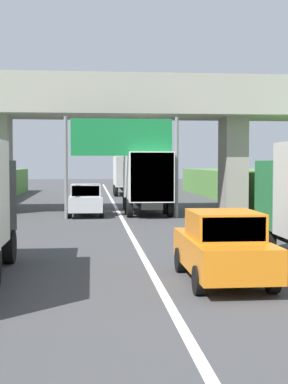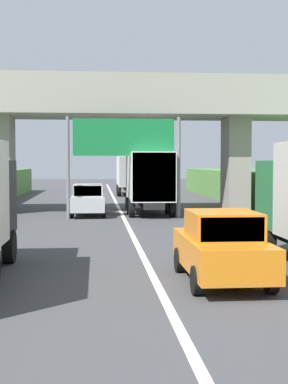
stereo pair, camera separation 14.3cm
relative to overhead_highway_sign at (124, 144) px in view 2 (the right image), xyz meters
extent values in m
cube|color=white|center=(0.00, -3.23, -3.85)|extent=(0.20, 95.95, 0.01)
cube|color=#9E998E|center=(0.00, 3.77, 2.23)|extent=(40.00, 4.80, 1.10)
cube|color=#9E998E|center=(0.00, 1.55, 3.33)|extent=(40.00, 0.36, 1.10)
cube|color=#9E998E|center=(0.00, 5.99, 3.33)|extent=(40.00, 0.36, 1.10)
cube|color=gray|center=(-6.82, 3.77, -1.08)|extent=(1.30, 2.20, 5.53)
cube|color=gray|center=(6.82, 3.77, -1.08)|extent=(1.30, 2.20, 5.53)
cylinder|color=slate|center=(-2.85, 0.00, -1.23)|extent=(0.18, 0.18, 5.23)
cylinder|color=slate|center=(2.85, 0.00, -1.23)|extent=(0.18, 0.18, 5.23)
cube|color=#167238|center=(0.00, 0.00, 0.33)|extent=(5.20, 0.12, 1.90)
cube|color=white|center=(0.00, -0.01, 0.33)|extent=(4.89, 0.01, 1.67)
cube|color=black|center=(1.61, 20.99, -3.19)|extent=(1.10, 7.30, 0.36)
cube|color=silver|center=(1.61, 23.59, -1.96)|extent=(2.10, 2.10, 2.10)
cube|color=#2D3842|center=(1.61, 24.61, -1.66)|extent=(1.89, 0.06, 0.90)
cube|color=silver|center=(1.61, 19.94, -1.71)|extent=(2.30, 5.20, 2.60)
cube|color=#A8A8A4|center=(1.61, 17.36, -1.71)|extent=(2.21, 0.04, 2.50)
cylinder|color=black|center=(0.64, 23.59, -3.37)|extent=(0.30, 0.96, 0.96)
cylinder|color=black|center=(2.58, 23.59, -3.37)|extent=(0.30, 0.96, 0.96)
cylinder|color=black|center=(0.54, 18.51, -3.37)|extent=(0.30, 0.96, 0.96)
cylinder|color=black|center=(2.68, 18.51, -3.37)|extent=(0.30, 0.96, 0.96)
cylinder|color=black|center=(0.54, 20.20, -3.37)|extent=(0.30, 0.96, 0.96)
cylinder|color=black|center=(2.68, 20.20, -3.37)|extent=(0.30, 0.96, 0.96)
cube|color=black|center=(1.51, 2.98, -3.19)|extent=(1.10, 7.30, 0.36)
cube|color=red|center=(1.51, 5.58, -1.96)|extent=(2.10, 2.10, 2.10)
cube|color=#2D3842|center=(1.51, 6.60, -1.66)|extent=(1.89, 0.06, 0.90)
cube|color=silver|center=(1.51, 1.93, -1.71)|extent=(2.30, 5.20, 2.60)
cube|color=#A8A8A4|center=(1.51, -0.65, -1.71)|extent=(2.21, 0.04, 2.50)
cylinder|color=black|center=(0.54, 5.58, -3.37)|extent=(0.30, 0.96, 0.96)
cylinder|color=black|center=(2.48, 5.58, -3.37)|extent=(0.30, 0.96, 0.96)
cylinder|color=black|center=(0.44, 0.50, -3.37)|extent=(0.30, 0.96, 0.96)
cylinder|color=black|center=(2.58, 0.50, -3.37)|extent=(0.30, 0.96, 0.96)
cylinder|color=black|center=(0.44, 2.19, -3.37)|extent=(0.30, 0.96, 0.96)
cylinder|color=black|center=(2.58, 2.19, -3.37)|extent=(0.30, 0.96, 0.96)
cube|color=#2D3842|center=(4.77, -10.89, -1.66)|extent=(1.89, 0.06, 0.90)
cylinder|color=black|center=(3.80, -11.91, -3.37)|extent=(0.30, 0.96, 0.96)
cylinder|color=black|center=(-3.91, -12.40, -3.37)|extent=(0.30, 0.96, 0.96)
cube|color=#B2B5B7|center=(-1.86, 1.63, -3.15)|extent=(1.76, 4.10, 0.76)
cube|color=#B2B5B7|center=(-1.86, 1.48, -2.45)|extent=(1.56, 1.90, 0.64)
cube|color=#2D3842|center=(-1.86, 0.56, -2.45)|extent=(1.44, 0.06, 0.54)
cylinder|color=black|center=(-2.68, 2.90, -3.53)|extent=(0.22, 0.64, 0.64)
cylinder|color=black|center=(-1.04, 2.90, -3.53)|extent=(0.22, 0.64, 0.64)
cylinder|color=black|center=(-2.68, 0.36, -3.53)|extent=(0.22, 0.64, 0.64)
cylinder|color=black|center=(-1.04, 0.36, -3.53)|extent=(0.22, 0.64, 0.64)
cube|color=orange|center=(1.58, -15.36, -3.15)|extent=(1.76, 4.10, 0.76)
cube|color=orange|center=(1.58, -15.51, -2.45)|extent=(1.56, 1.90, 0.64)
cube|color=#2D3842|center=(1.58, -16.43, -2.45)|extent=(1.44, 0.06, 0.54)
cylinder|color=black|center=(0.76, -14.08, -3.53)|extent=(0.22, 0.64, 0.64)
cylinder|color=black|center=(2.40, -14.08, -3.53)|extent=(0.22, 0.64, 0.64)
cylinder|color=black|center=(0.76, -16.63, -3.53)|extent=(0.22, 0.64, 0.64)
cylinder|color=black|center=(2.40, -16.63, -3.53)|extent=(0.22, 0.64, 0.64)
camera|label=1|loc=(-1.57, -28.30, -0.98)|focal=51.57mm
camera|label=2|loc=(-1.42, -28.31, -0.98)|focal=51.57mm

